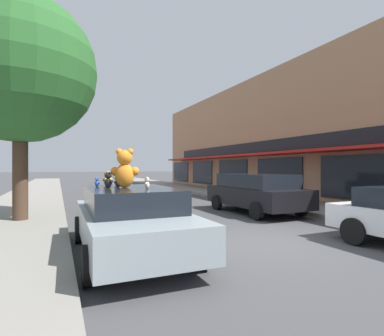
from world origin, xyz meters
name	(u,v)px	position (x,y,z in m)	size (l,w,h in m)	color
ground_plane	(258,243)	(0.00, 0.00, 0.00)	(260.00, 260.00, 0.00)	#424244
storefront_row	(364,137)	(14.98, 8.08, 3.94)	(16.53, 35.80, 7.90)	tan
plush_art_car	(131,218)	(-3.02, 0.36, 0.76)	(2.16, 4.72, 1.41)	#8C999E
teddy_bear_giant	(125,169)	(-3.13, 0.47, 1.81)	(0.64, 0.45, 0.84)	orange
teddy_bear_cream	(147,183)	(-2.77, -0.03, 1.52)	(0.14, 0.18, 0.24)	beige
teddy_bear_purple	(118,181)	(-3.23, 0.67, 1.54)	(0.20, 0.17, 0.27)	purple
teddy_bear_green	(116,181)	(-3.13, 1.41, 1.51)	(0.15, 0.15, 0.22)	green
teddy_bear_blue	(97,182)	(-3.62, 1.08, 1.51)	(0.14, 0.15, 0.22)	blue
teddy_bear_brown	(107,179)	(-3.36, 1.36, 1.56)	(0.23, 0.21, 0.33)	olive
teddy_bear_black	(108,180)	(-3.46, 0.53, 1.57)	(0.20, 0.26, 0.34)	black
teddy_bear_yellow	(109,179)	(-3.34, 1.22, 1.57)	(0.24, 0.23, 0.35)	yellow
parked_car_far_center	(256,192)	(2.90, 4.05, 0.86)	(2.22, 4.58, 1.57)	black
street_tree	(20,69)	(-5.53, 5.09, 5.00)	(4.76, 4.76, 7.24)	#473323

